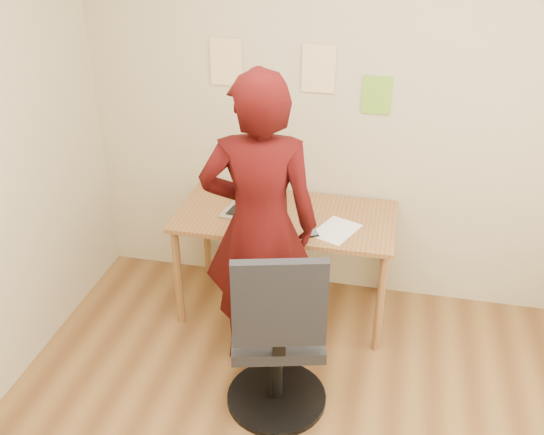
% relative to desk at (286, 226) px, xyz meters
% --- Properties ---
extents(room, '(3.58, 3.58, 2.78)m').
position_rel_desk_xyz_m(room, '(0.32, -1.38, 0.70)').
color(room, brown).
rests_on(room, ground).
extents(desk, '(1.40, 0.70, 0.74)m').
position_rel_desk_xyz_m(desk, '(0.00, 0.00, 0.00)').
color(desk, '#935E32').
rests_on(desk, ground).
extents(laptop, '(0.38, 0.35, 0.24)m').
position_rel_desk_xyz_m(laptop, '(-0.22, 0.00, 0.14)').
color(laptop, '#B4B4BC').
rests_on(laptop, desk).
extents(paper_sheet, '(0.31, 0.36, 0.00)m').
position_rel_desk_xyz_m(paper_sheet, '(0.34, -0.13, 0.09)').
color(paper_sheet, white).
rests_on(paper_sheet, desk).
extents(phone, '(0.11, 0.13, 0.01)m').
position_rel_desk_xyz_m(phone, '(0.20, -0.19, 0.09)').
color(phone, black).
rests_on(phone, desk).
extents(wall_note_left, '(0.21, 0.00, 0.30)m').
position_rel_desk_xyz_m(wall_note_left, '(-0.47, 0.36, 0.95)').
color(wall_note_left, '#F4D192').
rests_on(wall_note_left, room).
extents(wall_note_mid, '(0.21, 0.00, 0.30)m').
position_rel_desk_xyz_m(wall_note_mid, '(0.13, 0.36, 0.94)').
color(wall_note_mid, '#F4D192').
rests_on(wall_note_mid, room).
extents(wall_note_right, '(0.18, 0.00, 0.24)m').
position_rel_desk_xyz_m(wall_note_right, '(0.50, 0.36, 0.80)').
color(wall_note_right, '#7ABC2A').
rests_on(wall_note_right, room).
extents(office_chair, '(0.59, 0.60, 1.09)m').
position_rel_desk_xyz_m(office_chair, '(0.14, -0.93, -0.19)').
color(office_chair, black).
rests_on(office_chair, ground).
extents(person, '(0.73, 0.54, 1.82)m').
position_rel_desk_xyz_m(person, '(-0.05, -0.49, 0.26)').
color(person, '#370707').
rests_on(person, ground).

